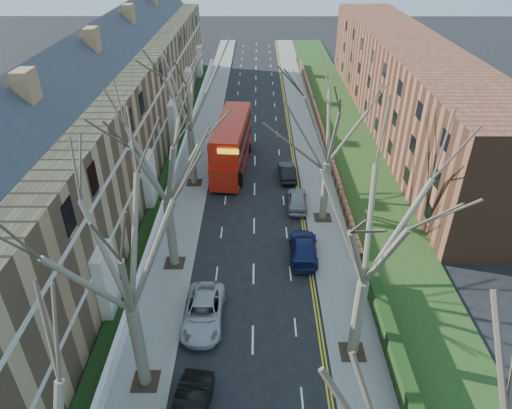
{
  "coord_description": "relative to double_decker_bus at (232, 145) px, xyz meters",
  "views": [
    {
      "loc": [
        0.25,
        -9.77,
        21.02
      ],
      "look_at": [
        0.16,
        19.02,
        3.24
      ],
      "focal_mm": 32.0,
      "sensor_mm": 36.0,
      "label": 1
    }
  ],
  "objects": [
    {
      "name": "flats_right",
      "position": [
        19.71,
        11.48,
        2.58
      ],
      "size": [
        13.97,
        54.0,
        10.0
      ],
      "color": "brown",
      "rests_on": "ground"
    },
    {
      "name": "tree_left_dist",
      "position": [
        -3.45,
        -3.52,
        7.15
      ],
      "size": [
        10.5,
        10.5,
        14.71
      ],
      "color": "brown",
      "rests_on": "ground"
    },
    {
      "name": "double_decker_bus",
      "position": [
        0.0,
        0.0,
        0.0
      ],
      "size": [
        3.7,
        11.9,
        4.87
      ],
      "rotation": [
        0.0,
        0.0,
        3.05
      ],
      "color": "#B21B0C",
      "rests_on": "ground"
    },
    {
      "name": "car_right_far",
      "position": [
        5.39,
        -2.3,
        -1.72
      ],
      "size": [
        1.63,
        4.23,
        1.37
      ],
      "primitive_type": "imported",
      "rotation": [
        0.0,
        0.0,
        3.18
      ],
      "color": "black",
      "rests_on": "ground"
    },
    {
      "name": "grass_verge_right",
      "position": [
        12.75,
        7.48,
        -2.25
      ],
      "size": [
        6.0,
        102.0,
        0.06
      ],
      "color": "#1B3B15",
      "rests_on": "ground"
    },
    {
      "name": "car_left_far",
      "position": [
        -0.78,
        -21.02,
        -1.68
      ],
      "size": [
        2.47,
        5.22,
        1.44
      ],
      "primitive_type": "imported",
      "rotation": [
        0.0,
        0.0,
        -0.01
      ],
      "color": "#A9A8AE",
      "rests_on": "ground"
    },
    {
      "name": "front_wall_left",
      "position": [
        -5.4,
        -0.52,
        -1.78
      ],
      "size": [
        0.3,
        78.0,
        1.0
      ],
      "color": "white",
      "rests_on": "ground"
    },
    {
      "name": "car_right_near",
      "position": [
        5.91,
        -14.47,
        -1.68
      ],
      "size": [
        2.26,
        5.05,
        1.44
      ],
      "primitive_type": "imported",
      "rotation": [
        0.0,
        0.0,
        3.09
      ],
      "color": "#161D4D",
      "rests_on": "ground"
    },
    {
      "name": "tree_right_mid",
      "position": [
        7.95,
        -23.52,
        7.15
      ],
      "size": [
        10.5,
        10.5,
        14.71
      ],
      "color": "brown",
      "rests_on": "ground"
    },
    {
      "name": "pavement_left",
      "position": [
        -3.75,
        7.48,
        -2.34
      ],
      "size": [
        3.0,
        102.0,
        0.12
      ],
      "primitive_type": "cube",
      "color": "slate",
      "rests_on": "ground"
    },
    {
      "name": "tree_left_far",
      "position": [
        -3.45,
        -15.52,
        6.84
      ],
      "size": [
        10.15,
        10.15,
        14.22
      ],
      "color": "brown",
      "rests_on": "ground"
    },
    {
      "name": "pavement_right",
      "position": [
        8.25,
        7.48,
        -2.34
      ],
      "size": [
        3.0,
        102.0,
        0.12
      ],
      "primitive_type": "cube",
      "color": "slate",
      "rests_on": "ground"
    },
    {
      "name": "terrace_left",
      "position": [
        -11.39,
        -0.52,
        3.13
      ],
      "size": [
        9.7,
        78.0,
        13.6
      ],
      "color": "#96724C",
      "rests_on": "ground"
    },
    {
      "name": "tree_right_far",
      "position": [
        7.95,
        -9.52,
        6.84
      ],
      "size": [
        10.15,
        10.15,
        14.22
      ],
      "color": "brown",
      "rests_on": "ground"
    },
    {
      "name": "tree_left_mid",
      "position": [
        -3.45,
        -25.52,
        7.15
      ],
      "size": [
        10.5,
        10.5,
        14.71
      ],
      "color": "brown",
      "rests_on": "ground"
    },
    {
      "name": "car_right_mid",
      "position": [
        5.95,
        -7.63,
        -1.69
      ],
      "size": [
        1.92,
        4.29,
        1.43
      ],
      "primitive_type": "imported",
      "rotation": [
        0.0,
        0.0,
        3.09
      ],
      "color": "gray",
      "rests_on": "ground"
    }
  ]
}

